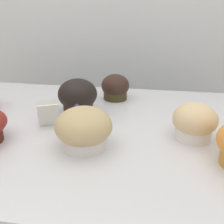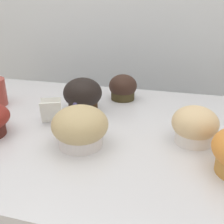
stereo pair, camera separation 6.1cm
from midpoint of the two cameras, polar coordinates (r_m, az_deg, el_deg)
wall_back at (r=1.22m, az=5.52°, el=7.65°), size 3.20×0.10×1.80m
muffin_front_center at (r=0.72m, az=-4.01°, el=3.63°), size 0.11×0.11×0.09m
muffin_back_left at (r=0.54m, az=-3.78°, el=-3.42°), size 0.12×0.12×0.09m
muffin_back_right at (r=0.82m, az=4.52°, el=5.23°), size 0.09×0.09×0.08m
muffin_back_center at (r=0.59m, az=20.40°, el=-2.86°), size 0.10×0.10×0.08m
price_card at (r=0.66m, az=-10.57°, el=0.16°), size 0.06×0.06×0.06m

